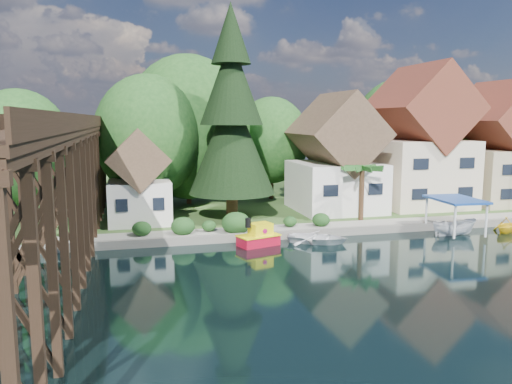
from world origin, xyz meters
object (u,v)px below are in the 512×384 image
at_px(house_center, 419,146).
at_px(tugboat, 259,237).
at_px(house_left, 336,161).
at_px(house_right, 500,151).
at_px(boat_canopy, 455,220).
at_px(boat_white_a, 318,237).
at_px(shed, 139,183).
at_px(boat_yellow, 507,224).
at_px(conifer, 231,117).
at_px(palm_tree, 362,170).
at_px(trestle_bridge, 58,179).

bearing_deg(house_center, tugboat, -152.26).
relative_size(house_center, tugboat, 4.20).
relative_size(house_left, house_right, 0.88).
bearing_deg(house_left, boat_canopy, -60.43).
bearing_deg(boat_white_a, shed, 85.35).
height_order(tugboat, boat_canopy, boat_canopy).
distance_m(house_left, boat_yellow, 15.34).
relative_size(conifer, boat_yellow, 6.60).
height_order(shed, boat_canopy, shed).
bearing_deg(house_left, conifer, -170.22).
xyz_separation_m(conifer, boat_yellow, (20.74, -8.53, -8.47)).
distance_m(house_right, conifer, 28.52).
bearing_deg(boat_yellow, boat_white_a, 62.03).
bearing_deg(palm_tree, house_center, 32.67).
bearing_deg(shed, boat_canopy, -20.01).
bearing_deg(house_left, boat_yellow, -44.49).
xyz_separation_m(palm_tree, boat_canopy, (5.52, -5.04, -3.56)).
height_order(trestle_bridge, boat_yellow, trestle_bridge).
relative_size(house_center, palm_tree, 2.80).
bearing_deg(boat_yellow, house_left, 19.66).
bearing_deg(trestle_bridge, palm_tree, 13.81).
bearing_deg(house_right, conifer, -176.42).
xyz_separation_m(house_left, tugboat, (-9.83, -9.40, -4.50)).
xyz_separation_m(trestle_bridge, house_right, (41.00, 10.83, 0.43)).
height_order(house_center, tugboat, house_center).
relative_size(house_right, boat_canopy, 2.62).
bearing_deg(palm_tree, boat_white_a, -141.03).
bearing_deg(conifer, boat_canopy, -27.63).
relative_size(conifer, palm_tree, 3.64).
bearing_deg(palm_tree, shed, 168.78).
bearing_deg(trestle_bridge, conifer, 35.43).
height_order(boat_white_a, boat_yellow, boat_yellow).
height_order(trestle_bridge, house_right, house_right).
xyz_separation_m(conifer, boat_canopy, (16.03, -8.39, -7.92)).
xyz_separation_m(shed, palm_tree, (18.24, -3.62, 1.00)).
bearing_deg(boat_yellow, boat_canopy, 62.46).
distance_m(house_left, boat_canopy, 12.30).
xyz_separation_m(tugboat, boat_canopy, (15.59, -0.75, 0.63)).
relative_size(house_center, house_right, 1.12).
distance_m(boat_white_a, boat_canopy, 11.24).
xyz_separation_m(house_left, palm_tree, (0.24, -5.12, -0.31)).
relative_size(palm_tree, tugboat, 1.50).
distance_m(trestle_bridge, palm_tree, 23.94).
relative_size(house_left, conifer, 0.61).
relative_size(palm_tree, boat_yellow, 1.81).
distance_m(conifer, boat_white_a, 12.76).
relative_size(house_left, boat_yellow, 4.03).
height_order(house_left, house_right, house_right).
bearing_deg(house_center, boat_yellow, -82.19).
bearing_deg(boat_canopy, trestle_bridge, -178.66).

